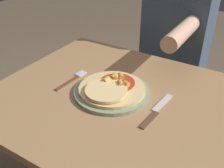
{
  "coord_description": "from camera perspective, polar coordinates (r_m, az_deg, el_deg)",
  "views": [
    {
      "loc": [
        0.4,
        -0.68,
        1.3
      ],
      "look_at": [
        -0.02,
        0.01,
        0.79
      ],
      "focal_mm": 42.0,
      "sensor_mm": 36.0,
      "label": 1
    }
  ],
  "objects": [
    {
      "name": "fork",
      "position": [
        1.07,
        -8.45,
        1.09
      ],
      "size": [
        0.03,
        0.18,
        0.0
      ],
      "color": "brown",
      "rests_on": "dining_table"
    },
    {
      "name": "person_diner",
      "position": [
        1.48,
        13.55,
        7.53
      ],
      "size": [
        0.33,
        0.52,
        1.22
      ],
      "color": "#2D2D38",
      "rests_on": "ground_plane"
    },
    {
      "name": "dining_table",
      "position": [
        1.05,
        0.86,
        -8.88
      ],
      "size": [
        0.91,
        0.77,
        0.75
      ],
      "color": "#9E754C",
      "rests_on": "ground_plane"
    },
    {
      "name": "knife",
      "position": [
        0.9,
        9.61,
        -5.78
      ],
      "size": [
        0.03,
        0.22,
        0.0
      ],
      "color": "brown",
      "rests_on": "dining_table"
    },
    {
      "name": "pizza",
      "position": [
        0.96,
        -0.14,
        -0.89
      ],
      "size": [
        0.25,
        0.25,
        0.04
      ],
      "color": "#DBBC7A",
      "rests_on": "plate"
    },
    {
      "name": "plate",
      "position": [
        0.98,
        -0.0,
        -1.64
      ],
      "size": [
        0.28,
        0.28,
        0.01
      ],
      "color": "gray",
      "rests_on": "dining_table"
    }
  ]
}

